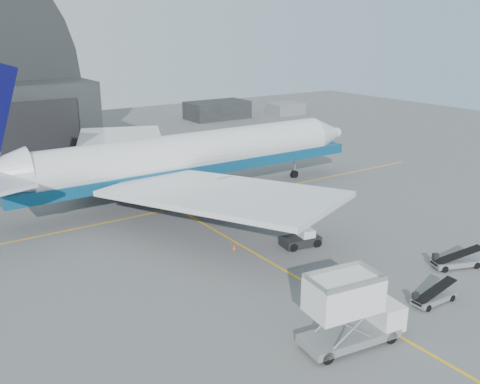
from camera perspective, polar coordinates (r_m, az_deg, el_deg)
ground at (r=47.56m, az=4.56°, el=-8.21°), size 200.00×200.00×0.00m
taxi_lines at (r=57.15m, az=-3.39°, el=-3.70°), size 80.00×42.12×0.02m
distant_bldg_a at (r=125.50m, az=-2.43°, el=7.83°), size 14.00×8.00×4.00m
distant_bldg_b at (r=132.02m, az=4.84°, el=8.25°), size 8.00×6.00×2.80m
airliner at (r=64.69m, az=-6.65°, el=3.59°), size 53.77×52.14×18.87m
catering_truck at (r=36.70m, az=11.66°, el=-12.31°), size 7.47×3.59×4.94m
pushback_tug at (r=52.39m, az=6.56°, el=-5.03°), size 4.01×2.74×1.72m
belt_loader_a at (r=44.42m, az=19.92°, el=-10.50°), size 4.18×1.53×1.59m
belt_loader_b at (r=51.27m, az=22.03°, el=-6.87°), size 4.72×2.94×1.78m
traffic_cone at (r=51.33m, az=-0.64°, el=-5.88°), size 0.35×0.35×0.51m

